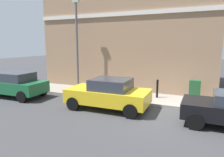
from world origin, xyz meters
TOP-DOWN VIEW (x-y plane):
  - ground at (0.00, 0.00)m, footprint 80.00×80.00m
  - sidewalk at (2.05, 6.00)m, footprint 2.30×30.00m
  - corner_building at (6.61, 3.92)m, footprint 6.92×11.84m
  - car_yellow at (-0.28, 3.00)m, footprint 2.00×3.98m
  - car_green at (-0.45, 9.24)m, footprint 1.89×4.23m
  - utility_cabinet at (2.12, -0.80)m, footprint 0.46×0.61m
  - bollard_near_cabinet at (2.22, 1.14)m, footprint 0.14×0.14m
  - bollard_far_kerb at (1.15, 2.42)m, footprint 0.14×0.14m
  - lamppost at (2.21, 6.36)m, footprint 0.20×0.44m

SIDE VIEW (x-z plane):
  - ground at x=0.00m, z-range 0.00..0.00m
  - sidewalk at x=2.05m, z-range 0.00..0.15m
  - utility_cabinet at x=2.12m, z-range 0.11..1.26m
  - bollard_near_cabinet at x=2.22m, z-range 0.19..1.22m
  - bollard_far_kerb at x=1.15m, z-range 0.19..1.22m
  - car_yellow at x=-0.28m, z-range 0.02..1.51m
  - car_green at x=-0.45m, z-range 0.03..1.51m
  - lamppost at x=2.21m, z-range 0.44..6.16m
  - corner_building at x=6.61m, z-range 0.00..8.29m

